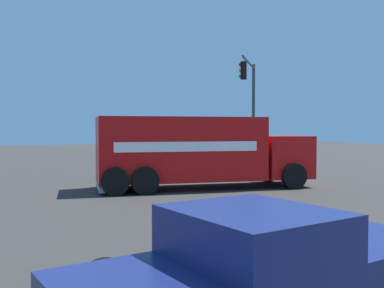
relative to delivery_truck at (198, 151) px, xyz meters
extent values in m
plane|color=#33302D|center=(0.53, -0.09, -1.47)|extent=(100.00, 100.00, 0.00)
cube|color=red|center=(0.15, 0.70, 0.10)|extent=(3.71, 6.75, 2.44)
cube|color=red|center=(-0.76, -3.49, -0.27)|extent=(2.75, 2.37, 1.70)
cube|color=black|center=(-0.95, -4.33, 0.07)|extent=(1.99, 0.51, 0.88)
cube|color=#B2B2B7|center=(0.81, 3.72, -1.28)|extent=(2.29, 0.69, 0.21)
cube|color=white|center=(1.33, 0.44, 0.22)|extent=(1.16, 5.24, 0.36)
cube|color=white|center=(-1.03, 0.96, 0.22)|extent=(1.16, 5.24, 0.36)
cylinder|color=black|center=(0.46, -3.71, -0.97)|extent=(0.49, 1.04, 1.00)
cylinder|color=black|center=(-1.96, -3.18, -0.97)|extent=(0.49, 1.04, 1.00)
cylinder|color=black|center=(1.70, 1.99, -0.97)|extent=(0.49, 1.04, 1.00)
cylinder|color=black|center=(-0.72, 2.52, -0.97)|extent=(0.49, 1.04, 1.00)
cylinder|color=black|center=(1.93, 3.01, -0.97)|extent=(0.49, 1.04, 1.00)
cylinder|color=black|center=(-0.49, 3.54, -0.97)|extent=(0.49, 1.04, 1.00)
cylinder|color=#38383D|center=(7.99, -8.25, 1.75)|extent=(0.20, 0.20, 6.45)
cylinder|color=#38383D|center=(6.15, -6.60, 4.73)|extent=(3.77, 3.38, 0.12)
cylinder|color=#38383D|center=(4.56, -5.19, 4.60)|extent=(0.03, 0.03, 0.25)
cube|color=black|center=(4.56, -5.19, 4.00)|extent=(0.42, 0.42, 0.95)
sphere|color=red|center=(4.68, -5.06, 4.32)|extent=(0.20, 0.20, 0.20)
sphere|color=#EFA314|center=(4.68, -5.06, 4.01)|extent=(0.20, 0.20, 0.20)
sphere|color=#19CC4C|center=(4.68, -5.06, 3.70)|extent=(0.20, 0.20, 0.20)
cube|color=navy|center=(-11.07, 5.14, -0.64)|extent=(2.12, 1.90, 1.10)
cube|color=black|center=(-11.07, 5.14, -0.35)|extent=(1.94, 1.61, 0.48)
cube|color=navy|center=(-10.87, 3.30, -0.91)|extent=(2.15, 2.20, 0.55)
cylinder|color=black|center=(-9.86, 3.29, -1.09)|extent=(0.32, 0.78, 0.76)
camera|label=1|loc=(-15.43, 8.20, 0.87)|focal=41.52mm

